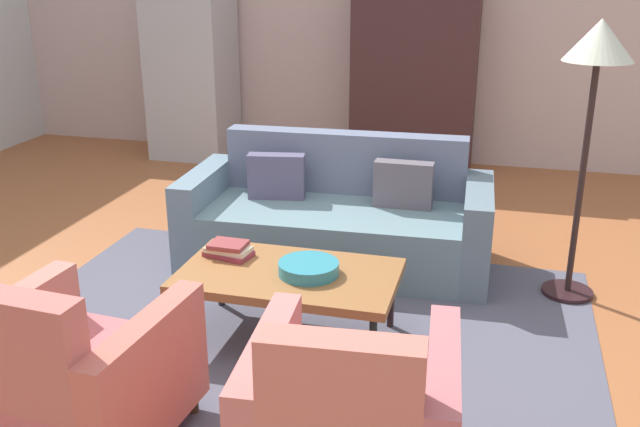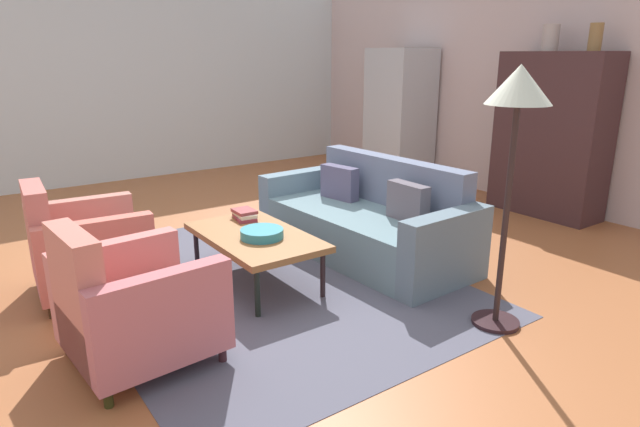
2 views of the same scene
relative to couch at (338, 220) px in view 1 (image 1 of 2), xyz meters
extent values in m
plane|color=#A65E34|center=(-0.14, -1.03, -0.29)|extent=(10.26, 10.26, 0.00)
cube|color=beige|center=(-0.14, 2.83, 1.11)|extent=(8.55, 0.12, 2.80)
cube|color=#555464|center=(0.00, -1.14, -0.28)|extent=(3.40, 2.60, 0.01)
cube|color=slate|center=(0.00, -0.09, -0.08)|extent=(1.78, 0.97, 0.42)
cube|color=slate|center=(-0.01, 0.27, 0.14)|extent=(1.75, 0.25, 0.86)
cube|color=slate|center=(0.96, -0.05, 0.02)|extent=(0.22, 0.91, 0.62)
cube|color=slate|center=(-0.96, -0.13, 0.02)|extent=(0.22, 0.91, 0.62)
cube|color=#5D555F|center=(0.45, 0.03, 0.29)|extent=(0.40, 0.12, 0.32)
cube|color=#55506C|center=(-0.45, -0.01, 0.29)|extent=(0.41, 0.19, 0.32)
cylinder|color=black|center=(-0.53, -0.91, -0.11)|extent=(0.04, 0.04, 0.36)
cylinder|color=black|center=(0.53, -0.91, -0.11)|extent=(0.04, 0.04, 0.36)
cylinder|color=black|center=(-0.53, -1.47, -0.11)|extent=(0.04, 0.04, 0.36)
cylinder|color=black|center=(0.53, -1.47, -0.11)|extent=(0.04, 0.04, 0.36)
cube|color=#905C31|center=(0.00, -1.19, 0.10)|extent=(1.20, 0.70, 0.05)
cylinder|color=#3C2A13|center=(-0.91, -1.92, -0.24)|extent=(0.05, 0.05, 0.10)
cylinder|color=#362517|center=(-0.23, -1.97, -0.24)|extent=(0.05, 0.05, 0.10)
cube|color=#C26166|center=(-0.60, -2.29, -0.04)|extent=(0.61, 0.84, 0.30)
cube|color=#BA645C|center=(-0.62, -2.62, 0.20)|extent=(0.57, 0.18, 0.78)
cube|color=#B37062|center=(-0.94, -2.26, 0.09)|extent=(0.18, 0.81, 0.56)
cube|color=#C36456|center=(-0.26, -2.31, 0.09)|extent=(0.18, 0.81, 0.56)
cylinder|color=#312D1C|center=(0.24, -1.98, -0.24)|extent=(0.05, 0.05, 0.10)
cube|color=#C66F6A|center=(0.26, -2.31, 0.09)|extent=(0.19, 0.81, 0.56)
cube|color=#BC6469|center=(0.94, -2.26, 0.09)|extent=(0.19, 0.81, 0.56)
cylinder|color=teal|center=(0.12, -1.19, 0.16)|extent=(0.33, 0.33, 0.07)
cube|color=maroon|center=(-0.40, -1.07, 0.14)|extent=(0.30, 0.21, 0.03)
cube|color=beige|center=(-0.40, -1.07, 0.17)|extent=(0.27, 0.18, 0.03)
cube|color=brown|center=(-0.40, -1.07, 0.20)|extent=(0.21, 0.17, 0.03)
cube|color=#3F2526|center=(0.17, 2.48, 0.61)|extent=(1.20, 0.50, 1.80)
cube|color=#3C2416|center=(-0.13, 2.74, 0.61)|extent=(0.56, 0.01, 1.51)
cube|color=#39241F|center=(0.47, 2.74, 0.61)|extent=(0.56, 0.01, 1.51)
cube|color=#B7BABF|center=(-2.16, 2.38, 0.64)|extent=(0.80, 0.70, 1.85)
cylinder|color=#99999E|center=(-2.11, 2.75, 0.73)|extent=(0.02, 0.02, 0.70)
cylinder|color=black|center=(1.56, -0.19, -0.27)|extent=(0.32, 0.32, 0.03)
cylinder|color=black|center=(1.56, -0.19, 0.47)|extent=(0.04, 0.04, 1.45)
cone|color=silver|center=(1.56, -0.19, 1.31)|extent=(0.40, 0.40, 0.24)
camera|label=1|loc=(1.08, -4.59, 1.76)|focal=39.94mm
camera|label=2|loc=(3.59, -3.09, 1.49)|focal=30.30mm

